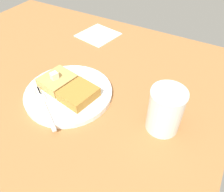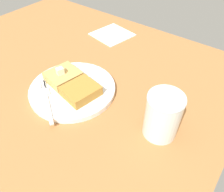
# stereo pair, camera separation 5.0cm
# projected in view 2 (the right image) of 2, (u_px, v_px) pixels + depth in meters

# --- Properties ---
(table_surface) EXTENTS (0.96, 0.96, 0.02)m
(table_surface) POSITION_uv_depth(u_px,v_px,m) (40.00, 87.00, 0.61)
(table_surface) COLOR #A66C3B
(table_surface) RESTS_ON ground
(plate) EXTENTS (0.22, 0.22, 0.01)m
(plate) POSITION_uv_depth(u_px,v_px,m) (73.00, 89.00, 0.57)
(plate) COLOR white
(plate) RESTS_ON table_surface
(toast_slice_left) EXTENTS (0.09, 0.09, 0.03)m
(toast_slice_left) POSITION_uv_depth(u_px,v_px,m) (63.00, 76.00, 0.58)
(toast_slice_left) COLOR tan
(toast_slice_left) RESTS_ON plate
(toast_slice_middle) EXTENTS (0.09, 0.09, 0.03)m
(toast_slice_middle) POSITION_uv_depth(u_px,v_px,m) (81.00, 91.00, 0.54)
(toast_slice_middle) COLOR #B07B31
(toast_slice_middle) RESTS_ON plate
(butter_pat_primary) EXTENTS (0.02, 0.02, 0.02)m
(butter_pat_primary) POSITION_uv_depth(u_px,v_px,m) (60.00, 71.00, 0.56)
(butter_pat_primary) COLOR #F7E8C4
(butter_pat_primary) RESTS_ON toast_slice_left
(fork) EXTENTS (0.14, 0.10, 0.00)m
(fork) POSITION_uv_depth(u_px,v_px,m) (46.00, 98.00, 0.54)
(fork) COLOR silver
(fork) RESTS_ON plate
(syrup_jar) EXTENTS (0.08, 0.08, 0.11)m
(syrup_jar) POSITION_uv_depth(u_px,v_px,m) (162.00, 116.00, 0.45)
(syrup_jar) COLOR #58260A
(syrup_jar) RESTS_ON table_surface
(napkin) EXTENTS (0.15, 0.15, 0.00)m
(napkin) POSITION_uv_depth(u_px,v_px,m) (112.00, 34.00, 0.80)
(napkin) COLOR white
(napkin) RESTS_ON table_surface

